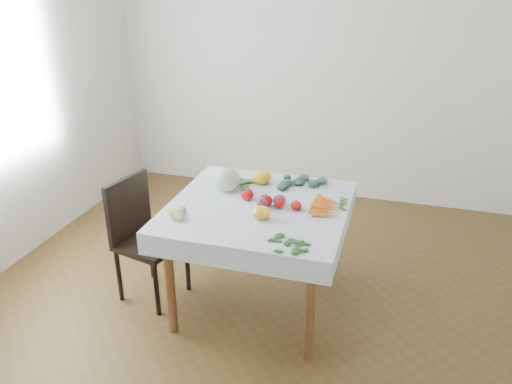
# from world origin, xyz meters

# --- Properties ---
(ground) EXTENTS (4.00, 4.00, 0.00)m
(ground) POSITION_xyz_m (0.00, 0.00, 0.00)
(ground) COLOR brown
(back_wall) EXTENTS (4.00, 0.04, 2.70)m
(back_wall) POSITION_xyz_m (0.00, 2.00, 1.35)
(back_wall) COLOR silver
(back_wall) RESTS_ON ground
(table) EXTENTS (1.00, 1.00, 0.75)m
(table) POSITION_xyz_m (0.00, 0.00, 0.65)
(table) COLOR brown
(table) RESTS_ON ground
(tablecloth) EXTENTS (1.12, 1.12, 0.01)m
(tablecloth) POSITION_xyz_m (0.00, 0.00, 0.75)
(tablecloth) COLOR white
(tablecloth) RESTS_ON table
(chair) EXTENTS (0.47, 0.47, 0.86)m
(chair) POSITION_xyz_m (-0.81, -0.10, 0.50)
(chair) COLOR black
(chair) RESTS_ON ground
(cabbage) EXTENTS (0.22, 0.22, 0.16)m
(cabbage) POSITION_xyz_m (-0.27, 0.16, 0.84)
(cabbage) COLOR beige
(cabbage) RESTS_ON tablecloth
(tomato_a) EXTENTS (0.10, 0.10, 0.07)m
(tomato_a) POSITION_xyz_m (-0.09, 0.05, 0.79)
(tomato_a) COLOR #AC0D0B
(tomato_a) RESTS_ON tablecloth
(tomato_b) EXTENTS (0.08, 0.08, 0.06)m
(tomato_b) POSITION_xyz_m (0.25, -0.01, 0.79)
(tomato_b) COLOR #AC0D0B
(tomato_b) RESTS_ON tablecloth
(tomato_c) EXTENTS (0.10, 0.10, 0.08)m
(tomato_c) POSITION_xyz_m (0.05, -0.01, 0.80)
(tomato_c) COLOR #AC0D0B
(tomato_c) RESTS_ON tablecloth
(tomato_d) EXTENTS (0.08, 0.08, 0.06)m
(tomato_d) POSITION_xyz_m (0.14, -0.00, 0.79)
(tomato_d) COLOR #AC0D0B
(tomato_d) RESTS_ON tablecloth
(heirloom_back) EXTENTS (0.16, 0.16, 0.10)m
(heirloom_back) POSITION_xyz_m (-0.08, 0.35, 0.80)
(heirloom_back) COLOR #F1AD19
(heirloom_back) RESTS_ON tablecloth
(heirloom_front) EXTENTS (0.12, 0.12, 0.08)m
(heirloom_front) POSITION_xyz_m (0.07, -0.18, 0.80)
(heirloom_front) COLOR #F1AD19
(heirloom_front) RESTS_ON tablecloth
(onion_a) EXTENTS (0.10, 0.10, 0.07)m
(onion_a) POSITION_xyz_m (0.04, -0.03, 0.79)
(onion_a) COLOR #5F1B40
(onion_a) RESTS_ON tablecloth
(onion_b) EXTENTS (0.10, 0.10, 0.07)m
(onion_b) POSITION_xyz_m (0.13, 0.03, 0.79)
(onion_b) COLOR #5F1B40
(onion_b) RESTS_ON tablecloth
(tomatillo_cluster) EXTENTS (0.17, 0.10, 0.05)m
(tomatillo_cluster) POSITION_xyz_m (-0.41, -0.30, 0.78)
(tomatillo_cluster) COLOR #B0C571
(tomatillo_cluster) RESTS_ON tablecloth
(carrot_bunch) EXTENTS (0.19, 0.32, 0.03)m
(carrot_bunch) POSITION_xyz_m (0.43, 0.06, 0.77)
(carrot_bunch) COLOR orange
(carrot_bunch) RESTS_ON tablecloth
(kale_bunch) EXTENTS (0.28, 0.27, 0.04)m
(kale_bunch) POSITION_xyz_m (0.20, 0.40, 0.78)
(kale_bunch) COLOR #3A5F47
(kale_bunch) RESTS_ON tablecloth
(basil_bunch) EXTENTS (0.24, 0.20, 0.01)m
(basil_bunch) POSITION_xyz_m (0.32, -0.44, 0.76)
(basil_bunch) COLOR #1B571C
(basil_bunch) RESTS_ON tablecloth
(dill_bunch) EXTENTS (0.27, 0.19, 0.03)m
(dill_bunch) POSITION_xyz_m (-0.26, 0.32, 0.77)
(dill_bunch) COLOR #406D32
(dill_bunch) RESTS_ON tablecloth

